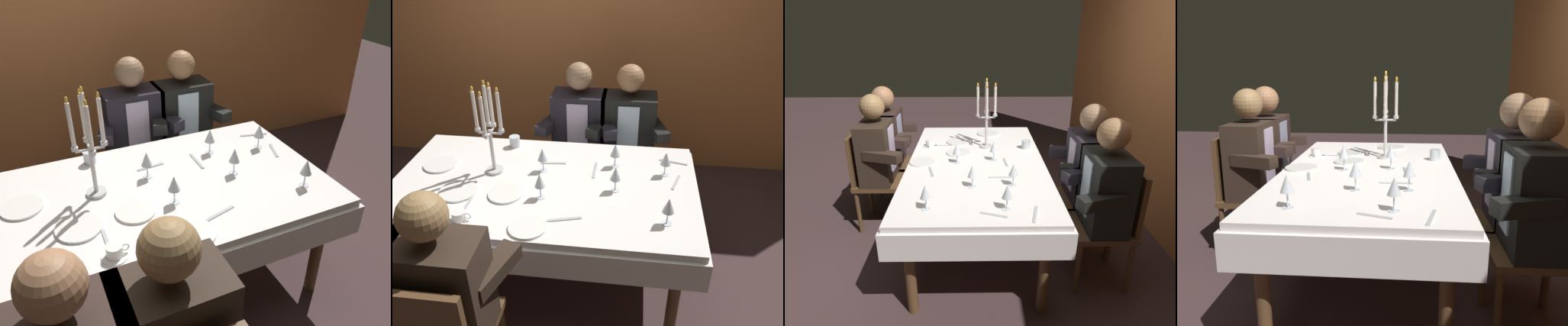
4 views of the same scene
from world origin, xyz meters
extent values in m
plane|color=#3F2D2D|center=(0.00, 0.00, 0.00)|extent=(12.00, 12.00, 0.00)
cube|color=white|center=(0.00, 0.00, 0.72)|extent=(1.90, 1.10, 0.04)
cube|color=white|center=(0.00, 0.00, 0.61)|extent=(1.94, 1.14, 0.18)
cylinder|color=brown|center=(-0.83, -0.43, 0.35)|extent=(0.07, 0.07, 0.70)
cylinder|color=brown|center=(0.83, -0.43, 0.35)|extent=(0.07, 0.07, 0.70)
cylinder|color=brown|center=(-0.83, 0.43, 0.35)|extent=(0.07, 0.07, 0.70)
cylinder|color=brown|center=(0.83, 0.43, 0.35)|extent=(0.07, 0.07, 0.70)
cylinder|color=silver|center=(-0.34, 0.09, 0.75)|extent=(0.11, 0.11, 0.02)
cylinder|color=silver|center=(-0.34, 0.09, 0.90)|extent=(0.02, 0.02, 0.28)
cylinder|color=silver|center=(-0.34, 0.09, 1.08)|extent=(0.04, 0.04, 0.02)
cylinder|color=white|center=(-0.34, 0.09, 1.21)|extent=(0.02, 0.02, 0.24)
ellipsoid|color=yellow|center=(-0.34, 0.09, 1.34)|extent=(0.02, 0.02, 0.03)
cylinder|color=silver|center=(-0.30, 0.09, 1.02)|extent=(0.07, 0.01, 0.01)
cylinder|color=silver|center=(-0.26, 0.09, 1.04)|extent=(0.04, 0.04, 0.02)
cylinder|color=white|center=(-0.26, 0.09, 1.17)|extent=(0.02, 0.02, 0.24)
ellipsoid|color=yellow|center=(-0.26, 0.09, 1.30)|extent=(0.02, 0.02, 0.03)
cylinder|color=silver|center=(-0.34, 0.13, 1.02)|extent=(0.01, 0.08, 0.01)
cylinder|color=silver|center=(-0.34, 0.17, 1.04)|extent=(0.04, 0.04, 0.02)
cylinder|color=white|center=(-0.34, 0.17, 1.17)|extent=(0.02, 0.02, 0.24)
ellipsoid|color=yellow|center=(-0.34, 0.17, 1.30)|extent=(0.02, 0.02, 0.03)
cylinder|color=silver|center=(-0.37, 0.09, 1.02)|extent=(0.07, 0.01, 0.01)
cylinder|color=silver|center=(-0.41, 0.09, 1.04)|extent=(0.04, 0.04, 0.02)
cylinder|color=white|center=(-0.41, 0.09, 1.17)|extent=(0.02, 0.02, 0.24)
ellipsoid|color=yellow|center=(-0.41, 0.09, 1.30)|extent=(0.02, 0.02, 0.03)
cylinder|color=silver|center=(-0.34, 0.05, 1.02)|extent=(0.01, 0.07, 0.01)
cylinder|color=silver|center=(-0.34, 0.02, 1.04)|extent=(0.04, 0.04, 0.02)
cylinder|color=white|center=(-0.34, 0.02, 1.17)|extent=(0.02, 0.02, 0.24)
ellipsoid|color=yellow|center=(-0.34, 0.02, 1.30)|extent=(0.02, 0.02, 0.03)
cylinder|color=white|center=(-0.72, 0.12, 0.75)|extent=(0.22, 0.22, 0.01)
cylinder|color=white|center=(-0.19, -0.15, 0.75)|extent=(0.21, 0.21, 0.01)
cylinder|color=white|center=(0.02, -0.44, 0.75)|extent=(0.21, 0.21, 0.01)
cylinder|color=white|center=(-0.48, -0.16, 0.75)|extent=(0.23, 0.23, 0.01)
cylinder|color=silver|center=(0.46, -0.03, 0.74)|extent=(0.06, 0.06, 0.00)
cylinder|color=silver|center=(0.46, -0.03, 0.78)|extent=(0.01, 0.01, 0.07)
cone|color=silver|center=(0.46, -0.03, 0.86)|extent=(0.07, 0.07, 0.08)
cylinder|color=#E0D172|center=(0.46, -0.03, 0.84)|extent=(0.04, 0.04, 0.03)
cylinder|color=silver|center=(0.76, 0.18, 0.74)|extent=(0.06, 0.06, 0.00)
cylinder|color=silver|center=(0.76, 0.18, 0.78)|extent=(0.01, 0.01, 0.07)
cone|color=silver|center=(0.76, 0.18, 0.86)|extent=(0.07, 0.07, 0.08)
cylinder|color=silver|center=(0.03, -0.16, 0.74)|extent=(0.06, 0.06, 0.00)
cylinder|color=silver|center=(0.03, -0.16, 0.78)|extent=(0.01, 0.01, 0.07)
cone|color=silver|center=(0.03, -0.16, 0.86)|extent=(0.07, 0.07, 0.08)
cylinder|color=#E0D172|center=(0.03, -0.16, 0.84)|extent=(0.04, 0.04, 0.03)
cylinder|color=silver|center=(0.75, -0.31, 0.74)|extent=(0.06, 0.06, 0.00)
cylinder|color=silver|center=(0.75, -0.31, 0.78)|extent=(0.01, 0.01, 0.07)
cone|color=silver|center=(0.75, -0.31, 0.86)|extent=(0.07, 0.07, 0.08)
cylinder|color=#E0D172|center=(0.75, -0.31, 0.84)|extent=(0.04, 0.04, 0.03)
cylinder|color=silver|center=(-0.02, 0.14, 0.74)|extent=(0.06, 0.06, 0.00)
cylinder|color=silver|center=(-0.02, 0.14, 0.78)|extent=(0.01, 0.01, 0.07)
cone|color=silver|center=(-0.02, 0.14, 0.86)|extent=(0.07, 0.07, 0.08)
cylinder|color=silver|center=(0.44, 0.25, 0.74)|extent=(0.06, 0.06, 0.00)
cylinder|color=silver|center=(0.44, 0.25, 0.78)|extent=(0.01, 0.01, 0.07)
cone|color=silver|center=(0.44, 0.25, 0.86)|extent=(0.07, 0.07, 0.08)
cylinder|color=maroon|center=(0.44, 0.25, 0.84)|extent=(0.04, 0.04, 0.03)
cylinder|color=silver|center=(-0.30, 0.44, 0.78)|extent=(0.07, 0.07, 0.08)
cylinder|color=white|center=(-0.37, -0.42, 0.74)|extent=(0.12, 0.12, 0.01)
cylinder|color=white|center=(-0.37, -0.42, 0.77)|extent=(0.08, 0.08, 0.05)
torus|color=white|center=(-0.32, -0.42, 0.78)|extent=(0.04, 0.01, 0.04)
cube|color=#B7B7BC|center=(0.83, 0.35, 0.74)|extent=(0.19, 0.06, 0.01)
cube|color=#B7B7BC|center=(0.20, -0.35, 0.74)|extent=(0.19, 0.07, 0.01)
cube|color=#B7B7BC|center=(-0.38, -0.31, 0.74)|extent=(0.02, 0.17, 0.01)
cube|color=#B7B7BC|center=(0.83, 0.10, 0.74)|extent=(0.07, 0.17, 0.01)
cube|color=#B7B7BC|center=(0.02, 0.24, 0.74)|extent=(0.17, 0.03, 0.01)
cube|color=#B7B7BC|center=(0.31, 0.18, 0.74)|extent=(0.02, 0.19, 0.01)
cylinder|color=brown|center=(-0.45, -0.70, 0.21)|extent=(0.04, 0.04, 0.42)
cylinder|color=brown|center=(-0.81, -0.70, 0.21)|extent=(0.04, 0.04, 0.42)
cylinder|color=brown|center=(-0.45, -1.06, 0.21)|extent=(0.04, 0.04, 0.42)
cylinder|color=brown|center=(-0.81, -1.06, 0.21)|extent=(0.04, 0.04, 0.42)
cube|color=brown|center=(-0.63, -0.88, 0.44)|extent=(0.42, 0.42, 0.04)
cube|color=brown|center=(-0.63, -1.07, 0.68)|extent=(0.38, 0.04, 0.44)
cube|color=#31221E|center=(-0.63, -0.88, 0.73)|extent=(0.42, 0.26, 0.54)
cube|color=#8B91B2|center=(-0.63, -0.75, 0.76)|extent=(0.16, 0.01, 0.40)
sphere|color=#9C6B49|center=(-0.63, -0.88, 1.14)|extent=(0.21, 0.21, 0.21)
cube|color=#31221E|center=(-0.41, -0.78, 0.77)|extent=(0.19, 0.34, 0.08)
cube|color=#31221E|center=(-0.85, -0.78, 0.77)|extent=(0.19, 0.34, 0.08)
cylinder|color=brown|center=(-0.09, -0.70, 0.21)|extent=(0.04, 0.04, 0.42)
cylinder|color=brown|center=(-0.45, -0.70, 0.21)|extent=(0.04, 0.04, 0.42)
cylinder|color=brown|center=(-0.09, -1.06, 0.21)|extent=(0.04, 0.04, 0.42)
cylinder|color=brown|center=(-0.45, -1.06, 0.21)|extent=(0.04, 0.04, 0.42)
cube|color=brown|center=(-0.27, -0.88, 0.44)|extent=(0.42, 0.42, 0.04)
cube|color=brown|center=(-0.27, -1.07, 0.68)|extent=(0.38, 0.04, 0.44)
cube|color=#30241B|center=(-0.27, -0.88, 0.73)|extent=(0.42, 0.26, 0.54)
cube|color=#C1AFD1|center=(-0.27, -0.75, 0.76)|extent=(0.16, 0.01, 0.40)
sphere|color=olive|center=(-0.27, -0.88, 1.14)|extent=(0.21, 0.21, 0.21)
cube|color=#30241B|center=(-0.05, -0.78, 0.77)|extent=(0.19, 0.34, 0.08)
cube|color=#30241B|center=(-0.49, -0.78, 0.77)|extent=(0.19, 0.34, 0.08)
cylinder|color=brown|center=(-0.07, 0.70, 0.21)|extent=(0.04, 0.04, 0.42)
cylinder|color=brown|center=(0.29, 0.70, 0.21)|extent=(0.04, 0.04, 0.42)
cylinder|color=brown|center=(-0.07, 1.06, 0.21)|extent=(0.04, 0.04, 0.42)
cylinder|color=brown|center=(0.29, 1.06, 0.21)|extent=(0.04, 0.04, 0.42)
cube|color=brown|center=(0.11, 0.88, 0.44)|extent=(0.42, 0.42, 0.04)
cube|color=brown|center=(0.11, 1.07, 0.68)|extent=(0.38, 0.04, 0.44)
cube|color=black|center=(0.11, 0.88, 0.73)|extent=(0.42, 0.26, 0.54)
cube|color=#BCAECB|center=(0.11, 0.75, 0.76)|extent=(0.16, 0.01, 0.40)
sphere|color=#926E50|center=(0.11, 0.88, 1.14)|extent=(0.21, 0.21, 0.21)
cube|color=black|center=(-0.11, 0.78, 0.77)|extent=(0.19, 0.34, 0.08)
cube|color=black|center=(0.33, 0.78, 0.77)|extent=(0.19, 0.34, 0.08)
cylinder|color=brown|center=(0.32, 0.70, 0.21)|extent=(0.04, 0.04, 0.42)
cylinder|color=brown|center=(0.68, 0.70, 0.21)|extent=(0.04, 0.04, 0.42)
cylinder|color=brown|center=(0.32, 1.06, 0.21)|extent=(0.04, 0.04, 0.42)
cylinder|color=brown|center=(0.68, 1.06, 0.21)|extent=(0.04, 0.04, 0.42)
cube|color=brown|center=(0.50, 0.88, 0.44)|extent=(0.42, 0.42, 0.04)
cube|color=brown|center=(0.50, 1.07, 0.68)|extent=(0.38, 0.04, 0.44)
cube|color=black|center=(0.50, 0.88, 0.73)|extent=(0.42, 0.26, 0.54)
cube|color=silver|center=(0.50, 0.75, 0.76)|extent=(0.16, 0.01, 0.40)
sphere|color=#986B45|center=(0.50, 0.88, 1.14)|extent=(0.21, 0.21, 0.21)
cube|color=black|center=(0.28, 0.78, 0.77)|extent=(0.19, 0.34, 0.08)
cube|color=black|center=(0.72, 0.78, 0.77)|extent=(0.19, 0.34, 0.08)
camera|label=1|loc=(-0.59, -1.77, 2.01)|focal=36.67mm
camera|label=2|loc=(0.54, -2.08, 2.15)|focal=37.62mm
camera|label=3|loc=(2.57, -0.01, 1.82)|focal=31.30mm
camera|label=4|loc=(2.45, 0.22, 1.37)|focal=36.25mm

